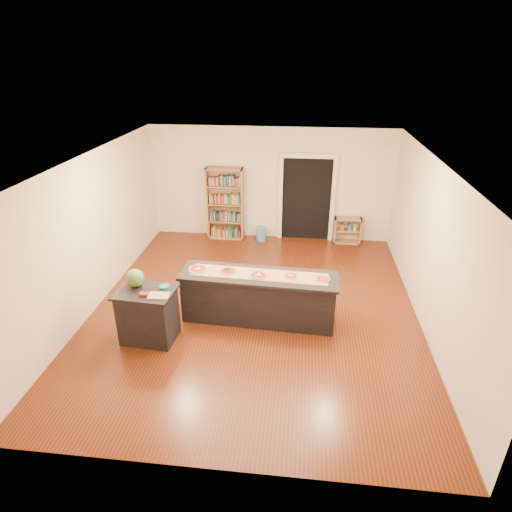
# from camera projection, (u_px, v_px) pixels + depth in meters

# --- Properties ---
(room) EXTENTS (6.00, 7.00, 2.80)m
(room) POSITION_uv_depth(u_px,v_px,m) (255.00, 240.00, 7.51)
(room) COLOR #F1E5CA
(room) RESTS_ON ground
(doorway) EXTENTS (1.40, 0.09, 2.21)m
(doorway) POSITION_uv_depth(u_px,v_px,m) (307.00, 194.00, 10.60)
(doorway) COLOR black
(doorway) RESTS_ON room
(kitchen_island) EXTENTS (2.75, 0.74, 0.91)m
(kitchen_island) POSITION_uv_depth(u_px,v_px,m) (259.00, 297.00, 7.59)
(kitchen_island) COLOR black
(kitchen_island) RESTS_ON ground
(side_counter) EXTENTS (0.94, 0.69, 0.93)m
(side_counter) POSITION_uv_depth(u_px,v_px,m) (148.00, 315.00, 7.07)
(side_counter) COLOR black
(side_counter) RESTS_ON ground
(bookshelf) EXTENTS (0.92, 0.33, 1.84)m
(bookshelf) POSITION_uv_depth(u_px,v_px,m) (225.00, 204.00, 10.77)
(bookshelf) COLOR #A67C50
(bookshelf) RESTS_ON ground
(low_shelf) EXTENTS (0.67, 0.29, 0.67)m
(low_shelf) POSITION_uv_depth(u_px,v_px,m) (347.00, 230.00, 10.73)
(low_shelf) COLOR #A67C50
(low_shelf) RESTS_ON ground
(waste_bin) EXTENTS (0.25, 0.25, 0.36)m
(waste_bin) POSITION_uv_depth(u_px,v_px,m) (261.00, 234.00, 10.93)
(waste_bin) COLOR #5186B4
(waste_bin) RESTS_ON ground
(kraft_paper) EXTENTS (2.41, 0.56, 0.00)m
(kraft_paper) POSITION_uv_depth(u_px,v_px,m) (259.00, 274.00, 7.41)
(kraft_paper) COLOR tan
(kraft_paper) RESTS_ON kitchen_island
(watermelon) EXTENTS (0.30, 0.30, 0.30)m
(watermelon) POSITION_uv_depth(u_px,v_px,m) (135.00, 278.00, 6.94)
(watermelon) COLOR #144214
(watermelon) RESTS_ON side_counter
(cutting_board) EXTENTS (0.34, 0.24, 0.02)m
(cutting_board) POSITION_uv_depth(u_px,v_px,m) (159.00, 296.00, 6.71)
(cutting_board) COLOR tan
(cutting_board) RESTS_ON side_counter
(package_red) EXTENTS (0.13, 0.10, 0.05)m
(package_red) POSITION_uv_depth(u_px,v_px,m) (144.00, 294.00, 6.72)
(package_red) COLOR maroon
(package_red) RESTS_ON side_counter
(package_teal) EXTENTS (0.16, 0.16, 0.06)m
(package_teal) POSITION_uv_depth(u_px,v_px,m) (164.00, 287.00, 6.91)
(package_teal) COLOR #195966
(package_teal) RESTS_ON side_counter
(pizza_a) EXTENTS (0.32, 0.32, 0.02)m
(pizza_a) POSITION_uv_depth(u_px,v_px,m) (198.00, 269.00, 7.57)
(pizza_a) COLOR #B08643
(pizza_a) RESTS_ON kitchen_island
(pizza_b) EXTENTS (0.31, 0.31, 0.02)m
(pizza_b) POSITION_uv_depth(u_px,v_px,m) (228.00, 271.00, 7.50)
(pizza_b) COLOR #B08643
(pizza_b) RESTS_ON kitchen_island
(pizza_c) EXTENTS (0.32, 0.32, 0.02)m
(pizza_c) POSITION_uv_depth(u_px,v_px,m) (258.00, 275.00, 7.36)
(pizza_c) COLOR #B08643
(pizza_c) RESTS_ON kitchen_island
(pizza_d) EXTENTS (0.25, 0.25, 0.02)m
(pizza_d) POSITION_uv_depth(u_px,v_px,m) (291.00, 276.00, 7.34)
(pizza_d) COLOR #B08643
(pizza_d) RESTS_ON kitchen_island
(pizza_e) EXTENTS (0.26, 0.26, 0.02)m
(pizza_e) POSITION_uv_depth(u_px,v_px,m) (323.00, 279.00, 7.24)
(pizza_e) COLOR #B08643
(pizza_e) RESTS_ON kitchen_island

